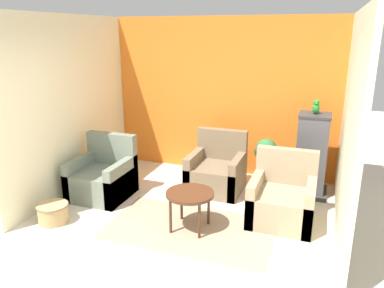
{
  "coord_description": "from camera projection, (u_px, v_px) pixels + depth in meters",
  "views": [
    {
      "loc": [
        1.7,
        -3.18,
        2.48
      ],
      "look_at": [
        0.0,
        1.57,
        0.96
      ],
      "focal_mm": 35.0,
      "sensor_mm": 36.0,
      "label": 1
    }
  ],
  "objects": [
    {
      "name": "potted_plant",
      "position": [
        266.0,
        156.0,
        6.18
      ],
      "size": [
        0.39,
        0.35,
        0.8
      ],
      "color": "beige",
      "rests_on": "ground_plane"
    },
    {
      "name": "ground_plane",
      "position": [
        144.0,
        265.0,
        4.13
      ],
      "size": [
        20.0,
        20.0,
        0.0
      ],
      "primitive_type": "plane",
      "color": "beige",
      "rests_on": "ground"
    },
    {
      "name": "wall_back_accent",
      "position": [
        223.0,
        97.0,
        6.59
      ],
      "size": [
        4.11,
        0.06,
        2.73
      ],
      "color": "orange",
      "rests_on": "ground_plane"
    },
    {
      "name": "parrot",
      "position": [
        316.0,
        107.0,
        5.56
      ],
      "size": [
        0.1,
        0.19,
        0.22
      ],
      "color": "#1E842D",
      "rests_on": "birdcage"
    },
    {
      "name": "wall_right",
      "position": [
        350.0,
        128.0,
        4.49
      ],
      "size": [
        0.06,
        3.14,
        2.73
      ],
      "color": "beige",
      "rests_on": "ground_plane"
    },
    {
      "name": "wall_left",
      "position": [
        70.0,
        106.0,
        5.8
      ],
      "size": [
        0.06,
        3.14,
        2.73
      ],
      "color": "beige",
      "rests_on": "ground_plane"
    },
    {
      "name": "area_rug",
      "position": [
        190.0,
        228.0,
        4.9
      ],
      "size": [
        2.15,
        1.26,
        0.01
      ],
      "color": "gray",
      "rests_on": "ground_plane"
    },
    {
      "name": "birdcage",
      "position": [
        311.0,
        156.0,
        5.78
      ],
      "size": [
        0.56,
        0.56,
        1.29
      ],
      "color": "#353539",
      "rests_on": "ground_plane"
    },
    {
      "name": "armchair_right",
      "position": [
        282.0,
        200.0,
        5.03
      ],
      "size": [
        0.83,
        0.83,
        0.94
      ],
      "color": "#9E896B",
      "rests_on": "ground_plane"
    },
    {
      "name": "armchair_left",
      "position": [
        103.0,
        178.0,
        5.81
      ],
      "size": [
        0.83,
        0.83,
        0.94
      ],
      "color": "slate",
      "rests_on": "ground_plane"
    },
    {
      "name": "armchair_middle",
      "position": [
        217.0,
        172.0,
        6.04
      ],
      "size": [
        0.83,
        0.83,
        0.94
      ],
      "color": "#7A664C",
      "rests_on": "ground_plane"
    },
    {
      "name": "wicker_basket",
      "position": [
        53.0,
        213.0,
        5.03
      ],
      "size": [
        0.41,
        0.41,
        0.26
      ],
      "color": "tan",
      "rests_on": "ground_plane"
    },
    {
      "name": "coffee_table",
      "position": [
        190.0,
        196.0,
        4.76
      ],
      "size": [
        0.62,
        0.62,
        0.52
      ],
      "color": "#472819",
      "rests_on": "ground_plane"
    }
  ]
}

